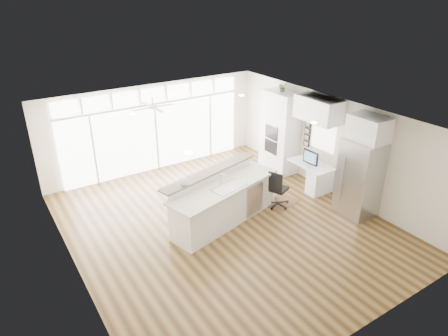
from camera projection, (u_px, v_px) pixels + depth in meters
floor at (225, 225)px, 9.84m from camera, size 7.00×8.00×0.02m
ceiling at (225, 120)px, 8.69m from camera, size 7.00×8.00×0.02m
wall_back at (155, 127)px, 12.30m from camera, size 7.00×0.04×2.70m
wall_front at (365, 270)px, 6.22m from camera, size 7.00×0.04×2.70m
wall_left at (70, 220)px, 7.54m from camera, size 0.04×8.00×2.70m
wall_right at (332, 145)px, 10.99m from camera, size 0.04×8.00×2.70m
glass_wall at (156, 137)px, 12.38m from camera, size 5.80×0.06×2.08m
transom_row at (153, 95)px, 11.82m from camera, size 5.90×0.06×0.40m
desk_window at (323, 135)px, 11.11m from camera, size 0.04×0.85×0.85m
ceiling_fan at (153, 103)px, 10.66m from camera, size 1.16×1.16×0.32m
recessed_lights at (220, 118)px, 8.85m from camera, size 3.40×3.00×0.02m
oven_cabinet at (280, 132)px, 12.23m from camera, size 0.64×1.20×2.50m
desk_nook at (311, 176)px, 11.44m from camera, size 0.72×1.30×0.76m
upper_cabinets at (319, 109)px, 10.63m from camera, size 0.64×1.30×0.64m
refrigerator at (359, 178)px, 9.92m from camera, size 0.76×0.90×2.00m
fridge_cabinet at (369, 128)px, 9.39m from camera, size 0.64×0.90×0.60m
framed_photos at (307, 134)px, 11.64m from camera, size 0.06×0.22×0.80m
kitchen_island at (225, 200)px, 9.72m from camera, size 3.29×1.90×1.23m
rug at (281, 203)px, 10.80m from camera, size 1.01×0.83×0.01m
office_chair at (278, 188)px, 10.46m from camera, size 0.69×0.66×1.03m
fishbowl at (183, 181)px, 9.02m from camera, size 0.26×0.26×0.23m
monitor at (311, 157)px, 11.15m from camera, size 0.11×0.53×0.44m
keyboard at (306, 165)px, 11.16m from camera, size 0.16×0.31×0.01m
potted_plant at (282, 88)px, 11.66m from camera, size 0.25×0.27×0.21m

